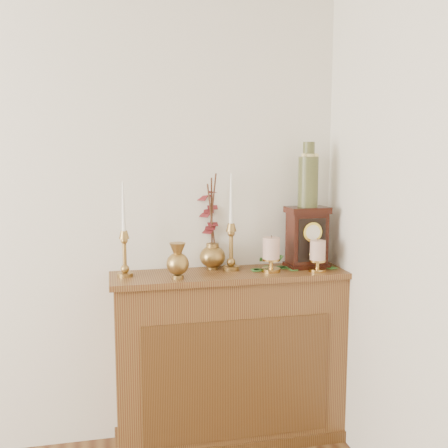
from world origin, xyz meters
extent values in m
cube|color=brown|center=(1.40, 2.10, 0.45)|extent=(1.20, 0.30, 0.90)
cube|color=brown|center=(1.40, 1.95, 0.41)|extent=(0.96, 0.01, 0.63)
cube|color=brown|center=(1.40, 2.10, 0.92)|extent=(1.24, 0.34, 0.03)
cube|color=brown|center=(1.40, 2.10, 0.03)|extent=(1.23, 0.33, 0.06)
cylinder|color=#A48241|center=(0.86, 2.11, 0.94)|extent=(0.08, 0.08, 0.02)
sphere|color=#A48241|center=(0.86, 2.11, 0.97)|extent=(0.04, 0.04, 0.04)
cylinder|color=#A48241|center=(0.86, 2.11, 1.04)|extent=(0.02, 0.02, 0.14)
sphere|color=#A48241|center=(0.86, 2.11, 1.11)|extent=(0.04, 0.04, 0.04)
cone|color=#A48241|center=(0.86, 2.11, 1.14)|extent=(0.05, 0.05, 0.04)
cone|color=white|center=(0.86, 2.11, 1.28)|extent=(0.02, 0.02, 0.25)
cylinder|color=#A48241|center=(1.41, 2.14, 0.94)|extent=(0.08, 0.08, 0.02)
sphere|color=#A48241|center=(1.41, 2.14, 0.97)|extent=(0.05, 0.05, 0.05)
cylinder|color=#A48241|center=(1.41, 2.14, 1.05)|extent=(0.02, 0.02, 0.15)
sphere|color=#A48241|center=(1.41, 2.14, 1.13)|extent=(0.04, 0.04, 0.04)
cone|color=#A48241|center=(1.41, 2.14, 1.16)|extent=(0.06, 0.06, 0.04)
cone|color=white|center=(1.41, 2.14, 1.31)|extent=(0.02, 0.02, 0.27)
cylinder|color=#A48241|center=(1.11, 2.01, 0.94)|extent=(0.06, 0.06, 0.02)
sphere|color=#A48241|center=(1.11, 2.01, 1.01)|extent=(0.11, 0.11, 0.11)
cone|color=#A48241|center=(1.11, 2.01, 1.08)|extent=(0.08, 0.08, 0.06)
cylinder|color=#A48241|center=(1.32, 2.20, 0.93)|extent=(0.06, 0.06, 0.01)
ellipsoid|color=#A48241|center=(1.32, 2.20, 0.99)|extent=(0.14, 0.14, 0.12)
cylinder|color=#A48241|center=(1.32, 2.20, 1.05)|extent=(0.07, 0.07, 0.02)
cylinder|color=#472819|center=(1.32, 2.21, 1.22)|extent=(0.06, 0.07, 0.33)
cylinder|color=#472819|center=(1.32, 2.21, 1.24)|extent=(0.02, 0.07, 0.36)
cylinder|color=#472819|center=(1.32, 2.21, 1.25)|extent=(0.02, 0.13, 0.38)
cylinder|color=#BF9143|center=(1.61, 2.06, 0.94)|extent=(0.10, 0.10, 0.02)
cylinder|color=#BF9143|center=(1.61, 2.06, 0.97)|extent=(0.02, 0.02, 0.04)
cylinder|color=#BF9143|center=(1.61, 2.06, 0.99)|extent=(0.09, 0.09, 0.01)
cylinder|color=beige|center=(1.61, 2.06, 1.05)|extent=(0.09, 0.09, 0.11)
cylinder|color=#472819|center=(1.61, 2.06, 1.12)|extent=(0.00, 0.00, 0.01)
cylinder|color=#BF9143|center=(1.84, 2.01, 0.94)|extent=(0.09, 0.09, 0.02)
cylinder|color=#BF9143|center=(1.84, 2.01, 0.97)|extent=(0.02, 0.02, 0.04)
cylinder|color=#BF9143|center=(1.84, 2.01, 0.99)|extent=(0.08, 0.08, 0.01)
cylinder|color=beige|center=(1.84, 2.01, 1.04)|extent=(0.08, 0.08, 0.10)
cylinder|color=#472819|center=(1.84, 2.01, 1.10)|extent=(0.00, 0.00, 0.01)
cube|color=#316A28|center=(1.68, 2.08, 0.93)|extent=(0.06, 0.06, 0.00)
cube|color=#316A28|center=(1.75, 2.08, 0.93)|extent=(0.07, 0.06, 0.00)
cube|color=#316A28|center=(1.69, 2.12, 0.93)|extent=(0.06, 0.07, 0.00)
cube|color=#316A28|center=(1.66, 2.07, 0.93)|extent=(0.06, 0.06, 0.00)
cube|color=#316A28|center=(1.89, 2.06, 0.93)|extent=(0.06, 0.07, 0.00)
cube|color=#316A28|center=(1.93, 2.14, 0.93)|extent=(0.06, 0.06, 0.00)
cube|color=#316A28|center=(1.77, 2.19, 0.93)|extent=(0.05, 0.06, 0.00)
cube|color=#316A28|center=(1.83, 2.13, 0.93)|extent=(0.05, 0.06, 0.00)
cube|color=#316A28|center=(1.73, 2.06, 0.93)|extent=(0.06, 0.06, 0.00)
cube|color=#316A28|center=(1.54, 2.16, 0.93)|extent=(0.06, 0.07, 0.00)
cube|color=#316A28|center=(1.64, 2.18, 0.93)|extent=(0.05, 0.06, 0.00)
cube|color=#316A28|center=(1.97, 2.14, 0.93)|extent=(0.05, 0.04, 0.00)
cube|color=#316A28|center=(1.59, 2.13, 0.98)|extent=(0.05, 0.05, 0.03)
cube|color=#316A28|center=(1.65, 2.07, 1.00)|extent=(0.05, 0.04, 0.03)
cube|color=#316A28|center=(1.91, 2.12, 0.99)|extent=(0.04, 0.05, 0.03)
cube|color=black|center=(1.83, 2.13, 0.94)|extent=(0.22, 0.16, 0.02)
cube|color=black|center=(1.83, 2.13, 1.08)|extent=(0.20, 0.14, 0.28)
cube|color=black|center=(1.83, 2.13, 1.24)|extent=(0.22, 0.16, 0.03)
cube|color=black|center=(1.83, 2.06, 1.09)|extent=(0.15, 0.01, 0.23)
cylinder|color=gold|center=(1.83, 2.06, 1.13)|extent=(0.11, 0.01, 0.10)
cylinder|color=silver|center=(1.83, 2.06, 1.13)|extent=(0.08, 0.01, 0.08)
sphere|color=gold|center=(1.83, 2.07, 1.01)|extent=(0.03, 0.03, 0.03)
cylinder|color=#183023|center=(1.83, 2.13, 1.39)|extent=(0.11, 0.11, 0.27)
cylinder|color=#183023|center=(1.83, 2.13, 1.56)|extent=(0.06, 0.06, 0.09)
cylinder|color=#DDC97F|center=(1.83, 2.13, 1.53)|extent=(0.08, 0.08, 0.02)
camera|label=1|loc=(0.80, -0.49, 1.55)|focal=42.00mm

